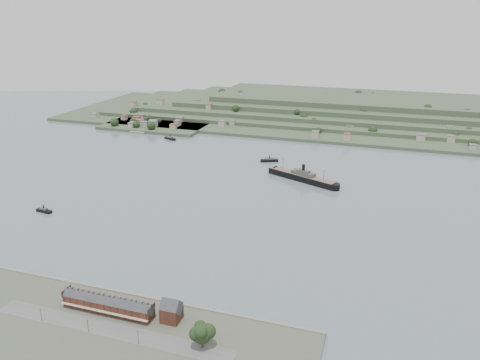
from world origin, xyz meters
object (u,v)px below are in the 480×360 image
(gabled_building, at_px, (171,311))
(tugboat, at_px, (44,210))
(terrace_row, at_px, (108,304))
(steamship, at_px, (300,176))
(fig_tree, at_px, (202,333))

(gabled_building, distance_m, tugboat, 199.06)
(terrace_row, bearing_deg, steamship, 76.98)
(steamship, height_order, tugboat, steamship)
(terrace_row, relative_size, gabled_building, 3.95)
(terrace_row, relative_size, fig_tree, 3.87)
(terrace_row, xyz_separation_m, fig_tree, (62.08, -11.21, 3.92))
(tugboat, relative_size, fig_tree, 1.07)
(terrace_row, xyz_separation_m, tugboat, (-133.03, 106.51, -5.19))
(gabled_building, bearing_deg, tugboat, 148.99)
(tugboat, distance_m, fig_tree, 228.05)
(terrace_row, relative_size, steamship, 0.68)
(gabled_building, relative_size, tugboat, 0.91)
(gabled_building, height_order, fig_tree, fig_tree)
(steamship, relative_size, fig_tree, 5.73)
(terrace_row, bearing_deg, fig_tree, -10.24)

